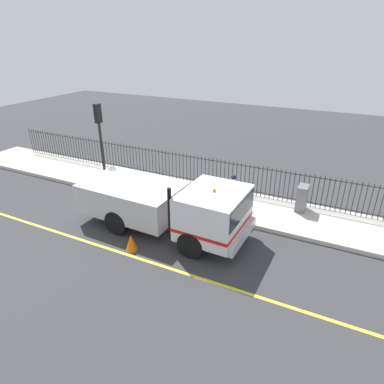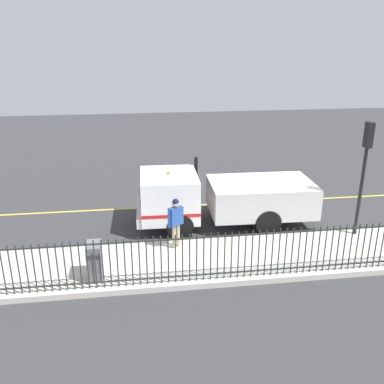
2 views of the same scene
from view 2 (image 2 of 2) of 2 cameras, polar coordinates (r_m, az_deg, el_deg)
name	(u,v)px [view 2 (image 2 of 2)]	position (r m, az deg, el deg)	size (l,w,h in m)	color
ground_plane	(272,221)	(16.90, 10.80, -3.92)	(53.29, 53.29, 0.00)	#38383A
sidewalk_slab	(300,255)	(14.42, 14.46, -8.21)	(2.86, 24.22, 0.18)	beige
lane_marking	(257,202)	(18.77, 8.79, -1.33)	(0.12, 21.80, 0.01)	yellow
work_truck	(213,196)	(15.94, 2.91, -0.48)	(2.65, 6.75, 2.40)	white
worker_standing	(176,218)	(13.81, -2.21, -3.54)	(0.46, 0.54, 1.73)	#264C99
iron_fence	(318,249)	(13.06, 16.75, -7.41)	(0.04, 20.62, 1.48)	#2D332D
traffic_light_near	(366,157)	(15.35, 22.46, 4.45)	(0.30, 0.21, 4.02)	black
utility_cabinet	(95,261)	(12.61, -13.04, -9.09)	(0.65, 0.41, 1.11)	slate
traffic_cone	(222,200)	(17.97, 4.15, -1.08)	(0.43, 0.43, 0.61)	orange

